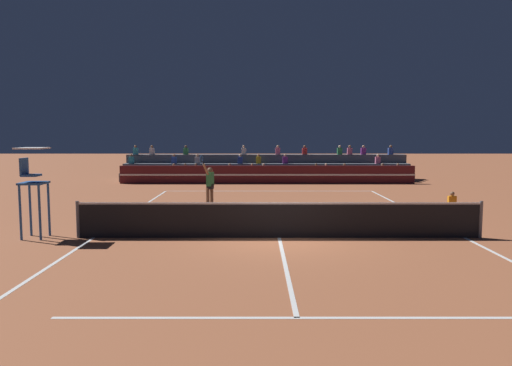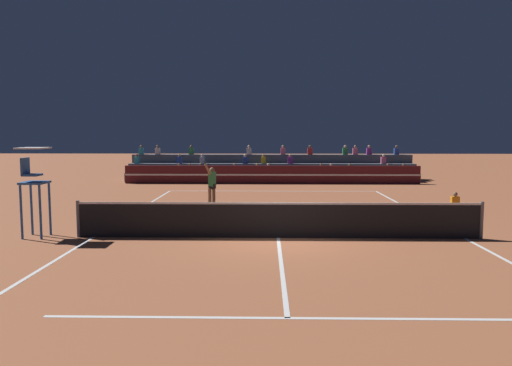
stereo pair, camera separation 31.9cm
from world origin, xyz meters
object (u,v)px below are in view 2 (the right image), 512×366
Objects in this scene: tennis_player at (212,185)px; tennis_ball at (162,216)px; ball_kid_courtside at (455,205)px; umpire_chair at (33,180)px.

tennis_player is 2.67m from tennis_ball.
ball_kid_courtside is 9.51m from tennis_player.
ball_kid_courtside is 12.43× the size of tennis_ball.
ball_kid_courtside is 0.37× the size of tennis_player.
umpire_chair is 4.99m from tennis_ball.
tennis_ball is (3.04, 3.58, -1.68)m from umpire_chair.
umpire_chair is at bearing -130.70° from tennis_player.
ball_kid_courtside is (14.13, 4.55, -1.39)m from umpire_chair.
umpire_chair is 1.16× the size of tennis_player.
umpire_chair reaches higher than ball_kid_courtside.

